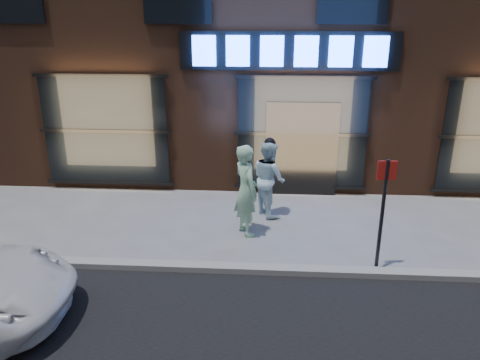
% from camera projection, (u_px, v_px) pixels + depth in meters
% --- Properties ---
extents(ground, '(90.00, 90.00, 0.00)m').
position_uv_depth(ground, '(311.00, 274.00, 8.50)').
color(ground, slate).
rests_on(ground, ground).
extents(curb, '(60.00, 0.25, 0.12)m').
position_uv_depth(curb, '(311.00, 271.00, 8.48)').
color(curb, gray).
rests_on(curb, ground).
extents(man_bowtie, '(0.76, 0.86, 1.97)m').
position_uv_depth(man_bowtie, '(246.00, 191.00, 9.70)').
color(man_bowtie, '#9FD1A7').
rests_on(man_bowtie, ground).
extents(man_cap, '(1.00, 1.07, 1.76)m').
position_uv_depth(man_cap, '(269.00, 178.00, 10.71)').
color(man_cap, white).
rests_on(man_cap, ground).
extents(sign_post, '(0.34, 0.07, 2.13)m').
position_uv_depth(sign_post, '(383.00, 206.00, 8.19)').
color(sign_post, '#262628').
rests_on(sign_post, ground).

